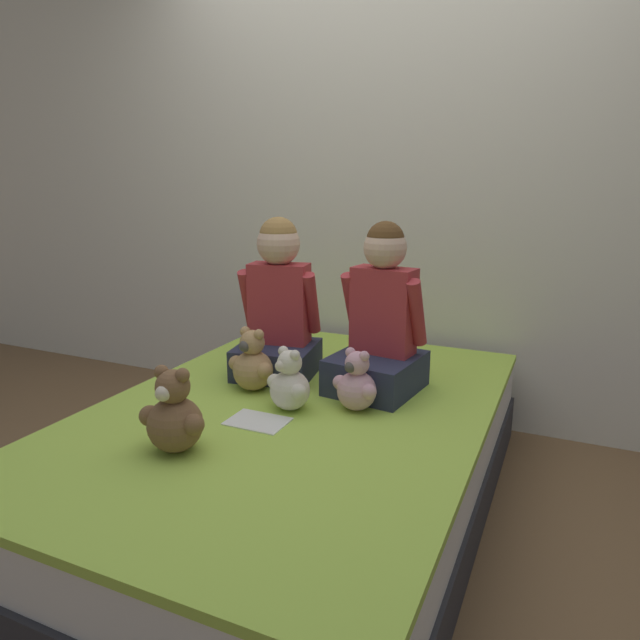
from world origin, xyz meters
name	(u,v)px	position (x,y,z in m)	size (l,w,h in m)	color
ground_plane	(295,507)	(0.00, 0.00, 0.00)	(14.00, 14.00, 0.00)	brown
wall_behind_bed	(391,180)	(0.00, 1.12, 1.25)	(8.00, 0.06, 2.50)	silver
bed	(295,458)	(0.00, 0.00, 0.21)	(1.40, 2.04, 0.43)	#2D2D33
child_on_left	(278,308)	(-0.23, 0.32, 0.72)	(0.37, 0.37, 0.68)	#282D47
child_on_right	(380,325)	(0.23, 0.32, 0.69)	(0.37, 0.40, 0.67)	#282D47
teddy_bear_held_by_left_child	(253,364)	(-0.23, 0.08, 0.54)	(0.21, 0.16, 0.26)	tan
teddy_bear_held_by_right_child	(356,385)	(0.22, 0.07, 0.52)	(0.19, 0.15, 0.23)	#DBA3B2
teddy_bear_between_children	(289,384)	(0.00, -0.03, 0.53)	(0.19, 0.15, 0.24)	silver
teddy_bear_at_foot_of_bed	(174,416)	(-0.18, -0.47, 0.54)	(0.23, 0.17, 0.28)	brown
sign_card	(258,421)	(-0.05, -0.18, 0.43)	(0.21, 0.15, 0.00)	white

